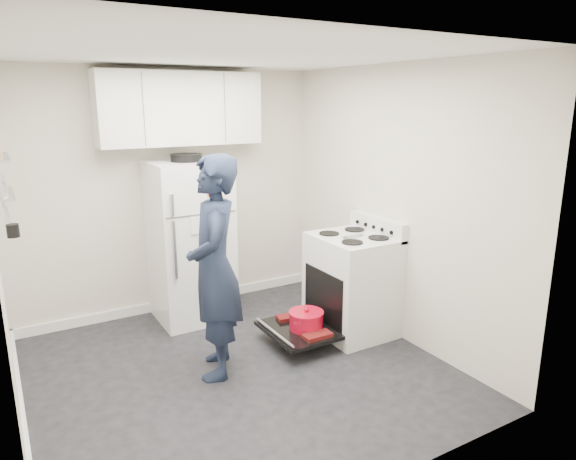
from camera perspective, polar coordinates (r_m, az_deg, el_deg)
room at (r=3.99m, az=-6.52°, el=0.07°), size 3.21×3.21×2.51m
electric_range at (r=4.95m, az=7.00°, el=-6.12°), size 0.66×0.76×1.10m
open_oven_door at (r=4.74m, az=1.59°, el=-10.48°), size 0.55×0.70×0.24m
refrigerator at (r=5.23m, az=-10.81°, el=-1.20°), size 0.72×0.74×1.68m
upper_cabinets at (r=5.23m, az=-11.91°, el=13.06°), size 1.60×0.33×0.70m
wall_shelf_rack at (r=4.04m, az=-29.34°, el=5.28°), size 0.14×0.60×0.61m
person at (r=4.10m, az=-8.16°, el=-4.18°), size 0.65×0.77×1.79m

